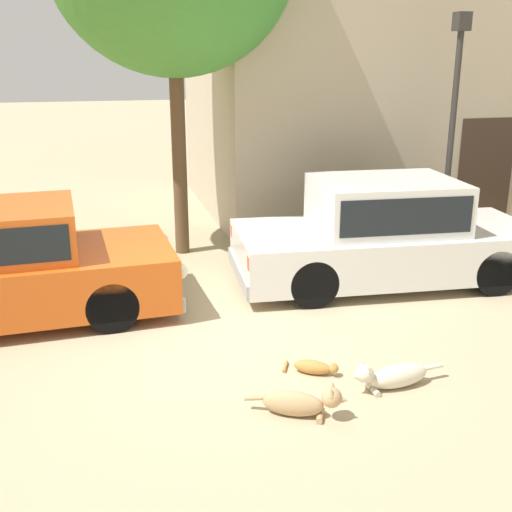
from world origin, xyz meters
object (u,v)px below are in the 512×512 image
Objects in this scene: parked_sedan_second at (385,232)px; stray_dog_tan at (393,376)px; street_lamp at (454,103)px; stray_dog_spotted at (302,402)px; stray_cat at (314,367)px.

parked_sedan_second is 3.25m from stray_dog_tan.
stray_dog_tan is 0.28× the size of street_lamp.
stray_dog_spotted is 6.36m from street_lamp.
stray_dog_tan is 1.94× the size of stray_cat.
parked_sedan_second is 8.35× the size of stray_cat.
stray_dog_spotted is at bearing -121.41° from parked_sedan_second.
stray_dog_spotted is at bearing -131.89° from street_lamp.
stray_cat is at bearing -42.05° from stray_dog_tan.
parked_sedan_second reaches higher than stray_dog_spotted.
street_lamp is at bearing -131.87° from stray_dog_tan.
stray_dog_spotted is 1.07m from stray_dog_tan.
stray_dog_spotted is at bearing 8.23° from stray_dog_tan.
stray_cat is 5.65m from street_lamp.
street_lamp is at bearing 77.29° from stray_cat.
stray_cat is (-1.93, -2.46, -0.66)m from parked_sedan_second.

